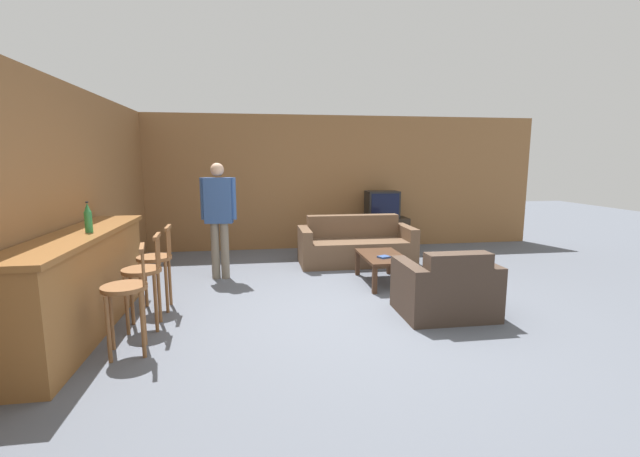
{
  "coord_description": "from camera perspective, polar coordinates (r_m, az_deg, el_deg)",
  "views": [
    {
      "loc": [
        -1.04,
        -4.68,
        1.74
      ],
      "look_at": [
        -0.2,
        0.81,
        0.85
      ],
      "focal_mm": 24.0,
      "sensor_mm": 36.0,
      "label": 1
    }
  ],
  "objects": [
    {
      "name": "ground_plane",
      "position": [
        5.1,
        3.65,
        -10.86
      ],
      "size": [
        24.0,
        24.0,
        0.0
      ],
      "primitive_type": "plane",
      "color": "#565B66"
    },
    {
      "name": "wall_back",
      "position": [
        8.46,
        -1.66,
        6.12
      ],
      "size": [
        9.4,
        0.08,
        2.6
      ],
      "color": "olive",
      "rests_on": "ground_plane"
    },
    {
      "name": "wall_left",
      "position": [
        6.39,
        -27.73,
        4.12
      ],
      "size": [
        0.08,
        8.7,
        2.6
      ],
      "color": "olive",
      "rests_on": "ground_plane"
    },
    {
      "name": "bar_counter",
      "position": [
        4.96,
        -29.14,
        -6.33
      ],
      "size": [
        0.55,
        2.74,
        1.03
      ],
      "color": "brown",
      "rests_on": "ground_plane"
    },
    {
      "name": "bar_chair_near",
      "position": [
        4.23,
        -24.39,
        -8.13
      ],
      "size": [
        0.46,
        0.46,
        0.99
      ],
      "color": "brown",
      "rests_on": "ground_plane"
    },
    {
      "name": "bar_chair_mid",
      "position": [
        4.79,
        -22.47,
        -6.04
      ],
      "size": [
        0.42,
        0.42,
        0.99
      ],
      "color": "brown",
      "rests_on": "ground_plane"
    },
    {
      "name": "bar_chair_far",
      "position": [
        5.33,
        -21.03,
        -4.45
      ],
      "size": [
        0.41,
        0.41,
        0.99
      ],
      "color": "brown",
      "rests_on": "ground_plane"
    },
    {
      "name": "couch_far",
      "position": [
        7.31,
        4.78,
        -2.37
      ],
      "size": [
        1.92,
        0.84,
        0.79
      ],
      "color": "brown",
      "rests_on": "ground_plane"
    },
    {
      "name": "armchair_near",
      "position": [
        5.06,
        16.44,
        -7.92
      ],
      "size": [
        1.02,
        0.8,
        0.77
      ],
      "color": "#423328",
      "rests_on": "ground_plane"
    },
    {
      "name": "coffee_table",
      "position": [
        6.16,
        8.36,
        -4.07
      ],
      "size": [
        0.58,
        1.02,
        0.41
      ],
      "color": "#472D1E",
      "rests_on": "ground_plane"
    },
    {
      "name": "tv_unit",
      "position": [
        8.5,
        8.18,
        -0.65
      ],
      "size": [
        1.01,
        0.48,
        0.63
      ],
      "color": "#2D2319",
      "rests_on": "ground_plane"
    },
    {
      "name": "tv",
      "position": [
        8.42,
        8.27,
        3.2
      ],
      "size": [
        0.61,
        0.43,
        0.52
      ],
      "color": "black",
      "rests_on": "tv_unit"
    },
    {
      "name": "bottle",
      "position": [
        4.84,
        -28.52,
        1.21
      ],
      "size": [
        0.07,
        0.07,
        0.31
      ],
      "color": "#2D7F3D",
      "rests_on": "bar_counter"
    },
    {
      "name": "book_on_table",
      "position": [
        5.98,
        8.5,
        -3.77
      ],
      "size": [
        0.19,
        0.18,
        0.03
      ],
      "color": "navy",
      "rests_on": "coffee_table"
    },
    {
      "name": "person_by_window",
      "position": [
        6.39,
        -13.35,
        1.98
      ],
      "size": [
        0.51,
        0.2,
        1.7
      ],
      "color": "#756B5B",
      "rests_on": "ground_plane"
    }
  ]
}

